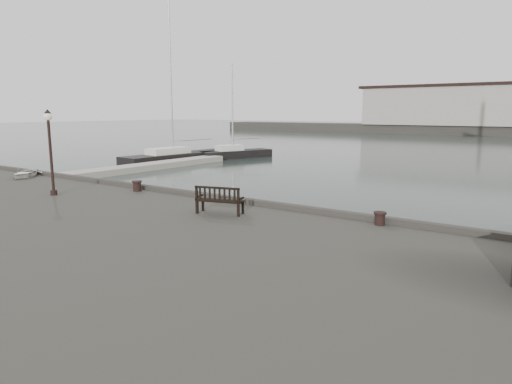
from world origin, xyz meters
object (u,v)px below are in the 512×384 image
Objects in this scene: yacht_b at (178,159)px; dinghy at (24,173)px; bench at (220,205)px; bollard_right at (380,218)px; lamp_post at (50,140)px; yacht_d at (236,156)px; bollard_left at (137,186)px.

dinghy is at bearing -60.59° from yacht_b.
yacht_b is at bearing 73.54° from dinghy.
yacht_b is at bearing 120.56° from bench.
bollard_right is at bearing -30.80° from yacht_b.
dinghy is 0.13× the size of yacht_b.
lamp_post is 31.42m from yacht_d.
bollard_left is 0.04× the size of yacht_d.
dinghy reaches higher than bollard_right.
lamp_post reaches higher than bollard_left.
dinghy is at bearing 161.20° from lamp_post.
bench is 7.98m from lamp_post.
bollard_right is 0.04× the size of yacht_d.
bollard_left is 1.12× the size of bollard_right.
bench reaches higher than bollard_left.
bollard_right is 12.94m from lamp_post.
yacht_b is (-27.89, 19.95, -1.51)m from bollard_right.
yacht_b is 1.55× the size of yacht_d.
bollard_left is 0.21× the size of dinghy.
bollard_left is 26.69m from yacht_b.
yacht_d is at bearing 69.67° from yacht_b.
dinghy reaches higher than bollard_left.
yacht_b reaches higher than dinghy.
lamp_post reaches higher than bollard_right.
dinghy is (-7.98, -0.50, 0.00)m from bollard_left.
dinghy is 27.42m from yacht_d.
bollard_left is 10.44m from bollard_right.
bollard_right is at bearing 12.25° from lamp_post.
yacht_d is (-14.68, 26.04, -1.55)m from bollard_left.
lamp_post is (-2.06, -2.52, 1.97)m from bollard_left.
bollard_left reaches higher than bollard_right.
bollard_left is 7.99m from dinghy.
bench is 13.61m from dinghy.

